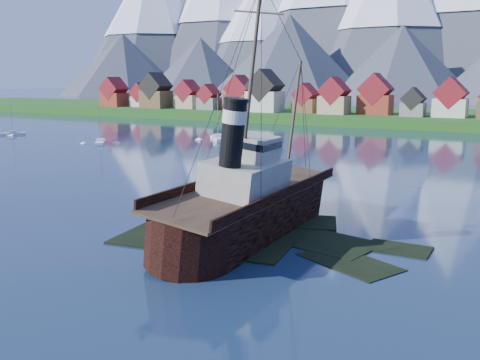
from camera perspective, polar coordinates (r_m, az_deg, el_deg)
The scene contains 9 objects.
ground at distance 55.21m, azimuth -0.12°, elevation -6.44°, with size 1400.00×1400.00×0.00m, color #192B48.
shoal at distance 56.33m, azimuth 2.55°, elevation -6.46°, with size 31.71×21.24×1.14m.
shore_bank at distance 218.10m, azimuth 22.51°, elevation 5.68°, with size 600.00×80.00×3.20m, color #184B15.
seawall at distance 180.55m, azimuth 21.01°, elevation 4.88°, with size 600.00×2.50×2.00m, color #3F3D38.
town at distance 206.85m, azimuth 12.85°, elevation 8.49°, with size 250.96×16.69×17.30m.
tugboat_wreck at distance 57.68m, azimuth 1.56°, elevation -2.26°, with size 7.81×33.63×26.65m.
sailboat_a at distance 141.05m, azimuth -14.68°, elevation 3.87°, with size 6.83×7.75×10.13m.
sailboat_b at distance 171.32m, azimuth -23.10°, elevation 4.54°, with size 5.89×6.82×10.50m.
sailboat_c at distance 144.43m, azimuth -2.36°, elevation 4.40°, with size 8.63×9.16×12.98m.
Camera 1 is at (25.91, -45.93, 16.35)m, focal length 40.00 mm.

